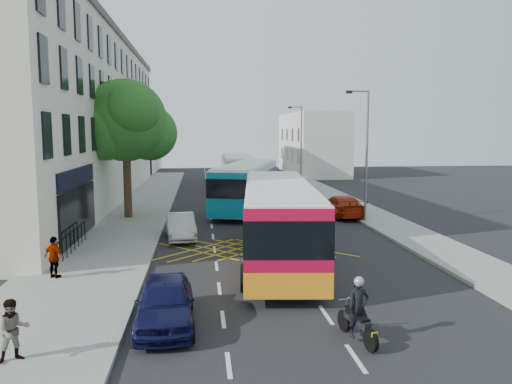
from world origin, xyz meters
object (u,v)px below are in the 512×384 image
object	(u,v)px
red_hatchback	(341,206)
distant_car_silver	(273,178)
bus_near	(279,220)
parked_car_silver	(181,226)
parked_car_blue	(165,302)
pedestrian_near	(13,330)
motorbike	(358,311)
lamp_near	(365,149)
distant_car_grey	(217,175)
lamp_far	(300,142)
distant_car_dark	(253,168)
bus_mid	(247,186)
street_tree	(125,121)
bus_far	(237,171)
pedestrian_far	(54,257)

from	to	relation	value
red_hatchback	distant_car_silver	size ratio (longest dim) A/B	1.37
red_hatchback	bus_near	bearing A→B (deg)	58.39
bus_near	parked_car_silver	world-z (taller)	bus_near
parked_car_blue	pedestrian_near	distance (m)	4.11
red_hatchback	motorbike	bearing A→B (deg)	72.20
bus_near	red_hatchback	bearing A→B (deg)	67.33
lamp_near	parked_car_blue	world-z (taller)	lamp_near
distant_car_grey	distant_car_silver	bearing A→B (deg)	-30.90
parked_car_blue	lamp_far	bearing A→B (deg)	70.30
lamp_near	distant_car_dark	xyz separation A→B (m)	(-2.93, 37.88, -4.01)
bus_mid	distant_car_grey	distance (m)	22.41
red_hatchback	street_tree	bearing A→B (deg)	-5.03
lamp_far	bus_far	bearing A→B (deg)	-173.68
bus_near	bus_mid	bearing A→B (deg)	96.18
motorbike	street_tree	bearing A→B (deg)	102.05
parked_car_blue	lamp_near	bearing A→B (deg)	51.76
lamp_far	parked_car_silver	distance (m)	26.14
lamp_far	bus_far	distance (m)	7.07
street_tree	parked_car_blue	distance (m)	19.41
motorbike	parked_car_silver	xyz separation A→B (m)	(-5.26, 13.65, -0.19)
parked_car_blue	bus_far	bearing A→B (deg)	80.05
motorbike	pedestrian_near	world-z (taller)	motorbike
motorbike	distant_car_silver	size ratio (longest dim) A/B	0.56
bus_far	distant_car_silver	size ratio (longest dim) A/B	3.24
bus_far	distant_car_dark	bearing A→B (deg)	79.87
bus_near	motorbike	size ratio (longest dim) A/B	6.23
parked_car_blue	parked_car_silver	xyz separation A→B (m)	(0.00, 11.93, -0.04)
lamp_far	red_hatchback	size ratio (longest dim) A/B	1.62
lamp_far	bus_mid	bearing A→B (deg)	-115.44
distant_car_silver	lamp_near	bearing A→B (deg)	93.38
bus_near	parked_car_silver	xyz separation A→B (m)	(-4.42, 5.15, -1.17)
lamp_near	bus_mid	distance (m)	9.36
bus_far	motorbike	xyz separation A→B (m)	(0.58, -36.27, -0.87)
parked_car_silver	motorbike	bearing A→B (deg)	-74.69
distant_car_silver	pedestrian_far	distance (m)	37.05
bus_mid	red_hatchback	bearing A→B (deg)	-13.18
distant_car_dark	pedestrian_near	bearing A→B (deg)	72.05
pedestrian_far	lamp_near	bearing A→B (deg)	-116.15
bus_near	lamp_far	bearing A→B (deg)	82.76
bus_mid	parked_car_silver	bearing A→B (deg)	-99.37
bus_near	distant_car_silver	xyz separation A→B (m)	(4.50, 32.58, -1.22)
lamp_near	distant_car_dark	size ratio (longest dim) A/B	2.16
distant_car_silver	pedestrian_far	bearing A→B (deg)	67.06
distant_car_dark	bus_mid	bearing A→B (deg)	77.13
parked_car_blue	red_hatchback	world-z (taller)	red_hatchback
bus_far	lamp_far	bearing A→B (deg)	6.82
distant_car_dark	pedestrian_near	size ratio (longest dim) A/B	2.41
bus_mid	parked_car_silver	xyz separation A→B (m)	(-4.36, -9.18, -1.11)
bus_far	pedestrian_near	world-z (taller)	bus_far
distant_car_grey	distant_car_silver	distance (m)	7.20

